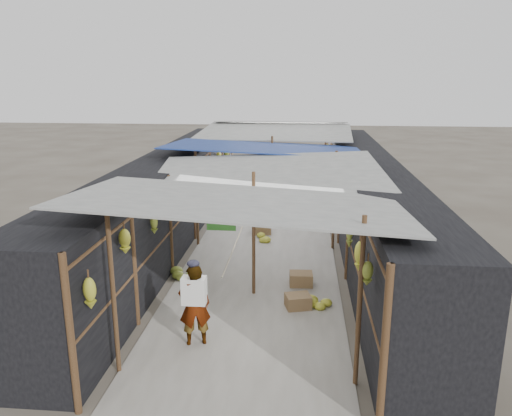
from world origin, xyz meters
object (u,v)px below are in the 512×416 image
(crate_near, at_px, (301,279))
(black_basin, at_px, (323,205))
(vendor_elderly, at_px, (195,305))
(vendor_seated, at_px, (301,191))
(shopper_blue, at_px, (269,186))

(crate_near, bearing_deg, black_basin, 81.17)
(vendor_elderly, height_order, vendor_seated, vendor_elderly)
(vendor_seated, bearing_deg, crate_near, -32.51)
(crate_near, xyz_separation_m, black_basin, (0.72, 6.79, -0.07))
(black_basin, height_order, vendor_seated, vendor_seated)
(crate_near, relative_size, vendor_seated, 0.52)
(crate_near, xyz_separation_m, vendor_seated, (-0.03, 7.16, 0.33))
(shopper_blue, bearing_deg, vendor_elderly, -114.45)
(crate_near, bearing_deg, shopper_blue, 97.31)
(crate_near, distance_m, vendor_elderly, 3.20)
(black_basin, relative_size, vendor_seated, 0.57)
(crate_near, height_order, shopper_blue, shopper_blue)
(crate_near, height_order, black_basin, crate_near)
(crate_near, relative_size, vendor_elderly, 0.34)
(crate_near, bearing_deg, vendor_elderly, -126.91)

